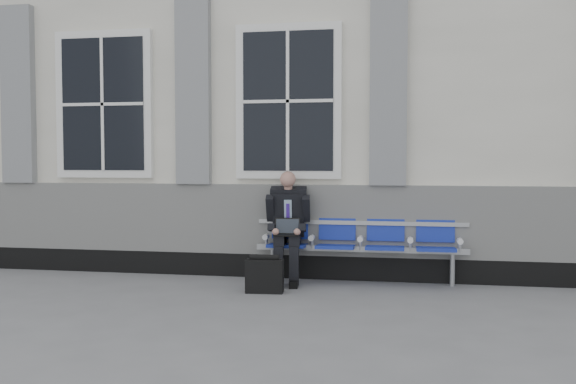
# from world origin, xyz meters

# --- Properties ---
(ground) EXTENTS (70.00, 70.00, 0.00)m
(ground) POSITION_xyz_m (0.00, 0.00, 0.00)
(ground) COLOR slate
(ground) RESTS_ON ground
(station_building) EXTENTS (14.40, 4.40, 4.49)m
(station_building) POSITION_xyz_m (-0.02, 3.47, 2.22)
(station_building) COLOR white
(station_building) RESTS_ON ground
(bench) EXTENTS (2.60, 0.47, 0.91)m
(bench) POSITION_xyz_m (1.28, 1.32, 0.55)
(bench) COLOR #9EA0A3
(bench) RESTS_ON ground
(businessman) EXTENTS (0.56, 0.75, 1.37)m
(businessman) POSITION_xyz_m (0.39, 1.19, 0.75)
(businessman) COLOR black
(businessman) RESTS_ON ground
(briefcase) EXTENTS (0.44, 0.21, 0.44)m
(briefcase) POSITION_xyz_m (0.24, 0.52, 0.20)
(briefcase) COLOR black
(briefcase) RESTS_ON ground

